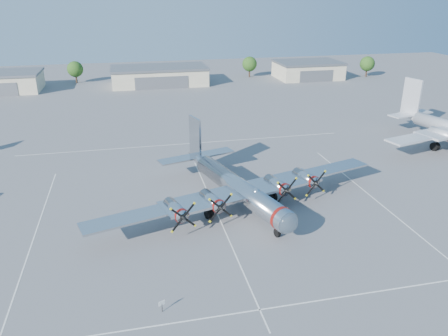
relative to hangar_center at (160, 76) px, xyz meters
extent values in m
plane|color=#5F5F61|center=(0.00, -81.96, -2.71)|extent=(260.00, 260.00, 0.00)
cube|color=silver|center=(-22.00, -86.96, -2.71)|extent=(0.15, 40.00, 0.01)
cube|color=silver|center=(0.00, -86.96, -2.71)|extent=(0.15, 40.00, 0.01)
cube|color=silver|center=(22.00, -86.96, -2.71)|extent=(0.15, 40.00, 0.01)
cube|color=silver|center=(0.00, -103.96, -2.71)|extent=(60.00, 0.15, 0.01)
cube|color=silver|center=(0.00, -56.96, -2.71)|extent=(60.00, 0.15, 0.01)
cube|color=#B7AC91|center=(0.00, 0.04, -0.31)|extent=(28.00, 14.00, 4.80)
cube|color=slate|center=(0.00, 0.04, 2.39)|extent=(28.60, 14.60, 0.60)
cube|color=slate|center=(0.00, -7.01, -0.91)|extent=(15.40, 0.20, 3.60)
cube|color=#B7AC91|center=(48.00, 0.04, -0.31)|extent=(20.00, 14.00, 4.80)
cube|color=slate|center=(48.00, 0.04, 2.39)|extent=(20.60, 14.60, 0.60)
cube|color=slate|center=(48.00, -7.01, -0.91)|extent=(11.00, 0.20, 3.60)
cylinder|color=#382619|center=(-25.00, 8.04, -1.31)|extent=(0.50, 0.50, 2.80)
sphere|color=#204413|center=(-25.00, 8.04, 1.53)|extent=(4.80, 4.80, 4.80)
cylinder|color=#382619|center=(30.00, 6.04, -1.31)|extent=(0.50, 0.50, 2.80)
sphere|color=#204413|center=(30.00, 6.04, 1.53)|extent=(4.80, 4.80, 4.80)
cylinder|color=#382619|center=(68.00, -1.96, -1.31)|extent=(0.50, 0.50, 2.80)
sphere|color=#204413|center=(68.00, -1.96, 1.53)|extent=(4.80, 4.80, 4.80)
cylinder|color=black|center=(-8.58, -102.29, -2.27)|extent=(0.07, 0.07, 0.88)
cube|color=white|center=(-8.58, -102.29, -1.77)|extent=(0.57, 0.29, 0.44)
camera|label=1|loc=(-10.04, -133.97, 23.90)|focal=35.00mm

